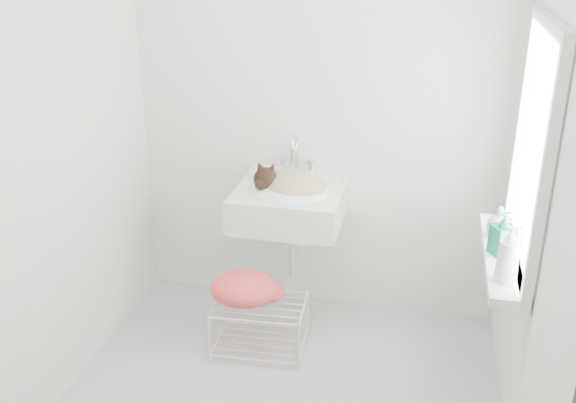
% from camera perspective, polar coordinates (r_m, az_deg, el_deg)
% --- Properties ---
extents(floor, '(2.20, 2.00, 0.02)m').
position_cam_1_polar(floor, '(3.50, -0.70, -16.71)').
color(floor, '#B1B1B1').
rests_on(floor, ground).
extents(back_wall, '(2.20, 0.02, 2.50)m').
position_cam_1_polar(back_wall, '(3.81, 2.76, 7.88)').
color(back_wall, silver).
rests_on(back_wall, ground).
extents(right_wall, '(0.02, 2.00, 2.50)m').
position_cam_1_polar(right_wall, '(2.84, 21.31, 1.09)').
color(right_wall, silver).
rests_on(right_wall, ground).
extents(left_wall, '(0.02, 2.00, 2.50)m').
position_cam_1_polar(left_wall, '(3.30, -19.77, 4.21)').
color(left_wall, silver).
rests_on(left_wall, ground).
extents(window_glass, '(0.01, 0.80, 1.00)m').
position_cam_1_polar(window_glass, '(2.99, 20.83, 4.27)').
color(window_glass, white).
rests_on(window_glass, right_wall).
extents(window_frame, '(0.04, 0.90, 1.10)m').
position_cam_1_polar(window_frame, '(2.99, 20.55, 4.30)').
color(window_frame, white).
rests_on(window_frame, right_wall).
extents(windowsill, '(0.16, 0.88, 0.04)m').
position_cam_1_polar(windowsill, '(3.17, 18.21, -4.54)').
color(windowsill, white).
rests_on(windowsill, right_wall).
extents(sink, '(0.62, 0.54, 0.25)m').
position_cam_1_polar(sink, '(3.72, 0.07, 1.02)').
color(sink, white).
rests_on(sink, back_wall).
extents(faucet, '(0.22, 0.16, 0.22)m').
position_cam_1_polar(faucet, '(3.83, 0.67, 3.93)').
color(faucet, silver).
rests_on(faucet, sink).
extents(cat, '(0.40, 0.31, 0.25)m').
position_cam_1_polar(cat, '(3.68, 0.23, 1.48)').
color(cat, tan).
rests_on(cat, sink).
extents(wire_rack, '(0.51, 0.37, 0.30)m').
position_cam_1_polar(wire_rack, '(3.76, -2.47, -10.77)').
color(wire_rack, silver).
rests_on(wire_rack, floor).
extents(towel, '(0.41, 0.30, 0.16)m').
position_cam_1_polar(towel, '(3.69, -3.84, -8.31)').
color(towel, orange).
rests_on(towel, wire_rack).
extents(bottle_a, '(0.08, 0.08, 0.21)m').
position_cam_1_polar(bottle_a, '(2.92, 18.44, -6.59)').
color(bottle_a, white).
rests_on(bottle_a, windowsill).
extents(bottle_b, '(0.13, 0.13, 0.21)m').
position_cam_1_polar(bottle_b, '(3.14, 18.10, -4.37)').
color(bottle_b, '#158167').
rests_on(bottle_b, windowsill).
extents(bottle_c, '(0.15, 0.15, 0.15)m').
position_cam_1_polar(bottle_c, '(3.32, 17.87, -2.87)').
color(bottle_c, silver).
rests_on(bottle_c, windowsill).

